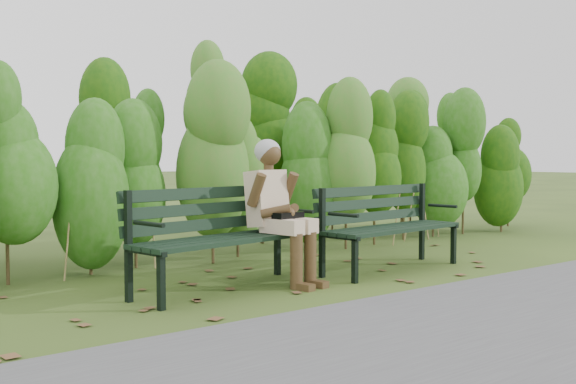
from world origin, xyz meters
TOP-DOWN VIEW (x-y plane):
  - ground at (0.00, 0.00)m, footprint 80.00×80.00m
  - footpath at (0.00, -2.20)m, footprint 60.00×2.50m
  - hedge_band at (0.00, 1.86)m, footprint 11.04×1.67m
  - leaf_litter at (-0.16, -0.17)m, footprint 5.87×2.29m
  - bench_left at (-0.90, 0.10)m, footprint 1.72×0.79m
  - bench_right at (0.86, -0.05)m, footprint 1.64×0.68m
  - seated_woman at (-0.37, 0.02)m, footprint 0.51×0.75m

SIDE VIEW (x-z plane):
  - ground at x=0.00m, z-range 0.00..0.00m
  - leaf_litter at x=-0.16m, z-range 0.00..0.01m
  - footpath at x=0.00m, z-range 0.00..0.01m
  - bench_right at x=0.86m, z-range 0.07..0.87m
  - bench_left at x=-0.90m, z-range 0.07..0.90m
  - seated_woman at x=-0.37m, z-range 0.08..1.30m
  - hedge_band at x=0.00m, z-range 0.05..2.47m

